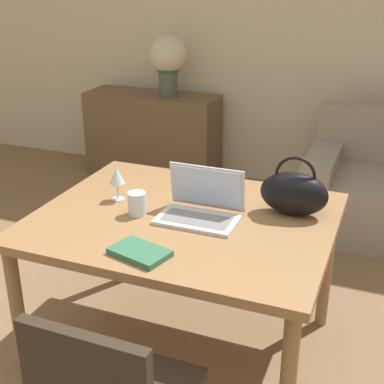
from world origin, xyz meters
The scene contains 9 objects.
wall_back centered at (0.00, 3.11, 1.35)m, with size 10.00×0.06×2.70m.
dining_table centered at (-0.02, 0.71, 0.66)m, with size 1.29×1.05×0.73m.
sideboard centered at (-1.19, 2.82, 0.37)m, with size 1.15×0.40×0.75m.
laptop centered at (0.06, 0.73, 0.79)m, with size 0.35×0.25×0.22m.
drinking_glass centered at (-0.22, 0.65, 0.78)m, with size 0.08×0.08×0.10m.
wine_glass centered at (-0.38, 0.76, 0.85)m, with size 0.07×0.07×0.16m.
handbag centered at (0.42, 0.91, 0.83)m, with size 0.30×0.15×0.27m.
flower_vase centered at (-1.02, 2.81, 1.05)m, with size 0.31×0.31×0.50m.
book centered at (-0.04, 0.33, 0.74)m, with size 0.25×0.19×0.02m.
Camera 1 is at (0.80, -1.26, 1.75)m, focal length 50.00 mm.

